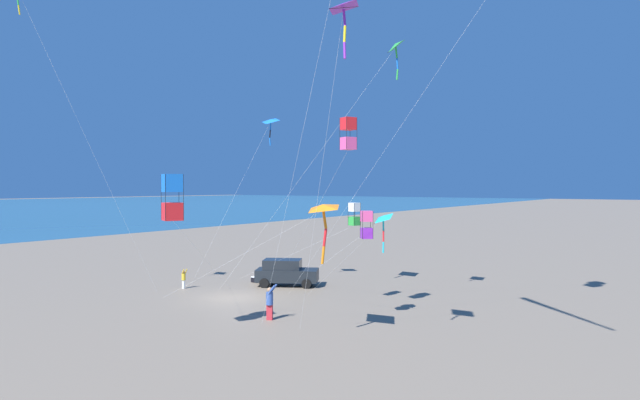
% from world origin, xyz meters
% --- Properties ---
extents(ground_plane, '(600.00, 600.00, 0.00)m').
position_xyz_m(ground_plane, '(0.00, 0.00, 0.00)').
color(ground_plane, '#756654').
extents(parked_car, '(4.65, 3.76, 1.85)m').
position_xyz_m(parked_car, '(-0.21, -5.11, 0.95)').
color(parked_car, black).
rests_on(parked_car, ground_plane).
extents(cooler_box, '(0.62, 0.42, 0.42)m').
position_xyz_m(cooler_box, '(2.39, -4.85, 0.21)').
color(cooler_box, black).
rests_on(cooler_box, ground_plane).
extents(person_adult_flyer, '(0.66, 0.58, 1.88)m').
position_xyz_m(person_adult_flyer, '(-5.61, 2.85, 1.02)').
color(person_adult_flyer, '#B72833').
rests_on(person_adult_flyer, ground_plane).
extents(person_child_green_jacket, '(0.43, 0.35, 1.36)m').
position_xyz_m(person_child_green_jacket, '(4.81, -0.24, 0.74)').
color(person_child_green_jacket, silver).
rests_on(person_child_green_jacket, ground_plane).
extents(kite_box_long_streamer_right, '(7.06, 10.71, 7.53)m').
position_xyz_m(kite_box_long_streamer_right, '(-4.10, 7.89, 6.47)').
color(kite_box_long_streamer_right, blue).
rests_on(kite_box_long_streamer_right, ground_plane).
extents(kite_box_orange_high_right, '(12.15, 3.07, 6.02)m').
position_xyz_m(kite_box_orange_high_right, '(-7.31, -2.71, 5.34)').
color(kite_box_orange_high_right, white).
rests_on(kite_box_orange_high_right, ground_plane).
extents(kite_delta_blue_topmost, '(5.58, 4.21, 13.98)m').
position_xyz_m(kite_delta_blue_topmost, '(-12.71, 6.81, 13.69)').
color(kite_delta_blue_topmost, purple).
rests_on(kite_delta_blue_topmost, ground_plane).
extents(kite_delta_striped_overhead, '(14.52, 2.70, 6.30)m').
position_xyz_m(kite_delta_striped_overhead, '(-9.94, 4.22, 5.95)').
color(kite_delta_striped_overhead, orange).
rests_on(kite_delta_striped_overhead, ground_plane).
extents(kite_delta_teal_far_right, '(6.26, 3.96, 5.07)m').
position_xyz_m(kite_delta_teal_far_right, '(-4.77, -10.84, 4.59)').
color(kite_delta_teal_far_right, '#1EB7C6').
rests_on(kite_delta_teal_far_right, ground_plane).
extents(kite_delta_magenta_far_left, '(12.85, 2.88, 15.36)m').
position_xyz_m(kite_delta_magenta_far_left, '(-9.49, -3.54, 14.90)').
color(kite_delta_magenta_far_left, green).
rests_on(kite_delta_magenta_far_left, ground_plane).
extents(kite_delta_yellow_midlevel, '(5.36, 3.58, 11.77)m').
position_xyz_m(kite_delta_yellow_midlevel, '(0.40, -4.16, 11.43)').
color(kite_delta_yellow_midlevel, blue).
rests_on(kite_delta_yellow_midlevel, ground_plane).
extents(kite_box_white_trailing, '(11.27, 7.77, 10.53)m').
position_xyz_m(kite_box_white_trailing, '(-8.95, 0.51, 9.69)').
color(kite_box_white_trailing, red).
rests_on(kite_box_white_trailing, ground_plane).
extents(kite_box_purple_drifting, '(7.00, 4.26, 5.71)m').
position_xyz_m(kite_box_purple_drifting, '(-9.85, 0.16, 5.00)').
color(kite_box_purple_drifting, '#EF4C93').
rests_on(kite_box_purple_drifting, ground_plane).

